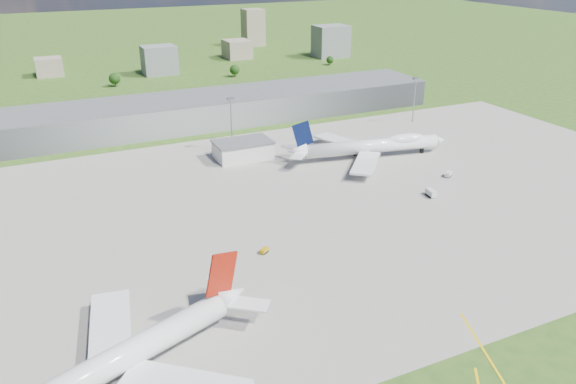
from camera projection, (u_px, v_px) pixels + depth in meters
name	position (u px, v px, depth m)	size (l,w,h in m)	color
ground	(193.00, 132.00, 305.94)	(1400.00, 1400.00, 0.00)	#2E5219
apron	(298.00, 206.00, 218.54)	(360.00, 190.00, 0.08)	gray
terminal	(185.00, 112.00, 315.39)	(300.00, 42.00, 15.00)	gray
ops_building	(243.00, 150.00, 266.74)	(26.00, 16.00, 8.00)	silver
mast_center	(231.00, 114.00, 273.70)	(3.50, 2.00, 25.90)	gray
mast_east	(415.00, 92.00, 316.50)	(3.50, 2.00, 25.90)	gray
airliner_red_twin	(120.00, 360.00, 128.45)	(75.85, 57.47, 21.65)	white
airliner_blue_quad	(372.00, 146.00, 266.66)	(78.97, 61.19, 20.72)	white
tug_yellow	(264.00, 251.00, 184.58)	(3.61, 3.28, 1.61)	#C18F0B
van_white_near	(431.00, 193.00, 226.35)	(3.23, 5.87, 2.81)	silver
van_white_far	(448.00, 174.00, 245.93)	(4.72, 4.01, 2.27)	silver
bldg_cw	(49.00, 67.00, 437.46)	(20.00, 18.00, 14.00)	gray
bldg_c	(159.00, 60.00, 442.09)	(26.00, 20.00, 22.00)	slate
bldg_ce	(237.00, 49.00, 507.60)	(22.00, 24.00, 16.00)	gray
bldg_e	(331.00, 41.00, 511.43)	(30.00, 22.00, 28.00)	slate
bldg_tall_e	(253.00, 27.00, 568.95)	(20.00, 18.00, 36.00)	gray
tree_c	(115.00, 79.00, 403.70)	(8.10, 8.10, 9.90)	#382314
tree_e	(235.00, 70.00, 434.69)	(7.65, 7.65, 9.35)	#382314
tree_far_e	(330.00, 60.00, 478.39)	(6.30, 6.30, 7.70)	#382314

